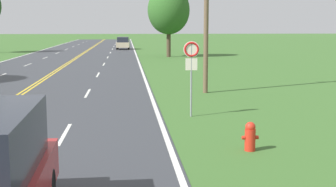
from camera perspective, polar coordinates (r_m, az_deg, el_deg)
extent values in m
cube|color=silver|center=(15.08, -12.49, -4.83)|extent=(0.12, 3.00, 0.00)
cube|color=silver|center=(23.88, -9.78, 0.04)|extent=(0.12, 3.00, 0.00)
cube|color=silver|center=(32.80, -8.53, 2.28)|extent=(0.12, 3.00, 0.00)
cube|color=silver|center=(41.75, -7.82, 3.56)|extent=(0.12, 3.00, 0.00)
cube|color=silver|center=(50.71, -7.36, 4.39)|extent=(0.12, 3.00, 0.00)
cube|color=silver|center=(59.69, -7.04, 4.97)|extent=(0.12, 3.00, 0.00)
cube|color=silver|center=(68.68, -6.80, 5.40)|extent=(0.12, 3.00, 0.00)
cube|color=silver|center=(77.66, -6.61, 5.72)|extent=(0.12, 3.00, 0.00)
cube|color=silver|center=(86.65, -6.47, 5.98)|extent=(0.12, 3.00, 0.00)
cube|color=silver|center=(95.64, -6.35, 6.20)|extent=(0.12, 3.00, 0.00)
cube|color=silver|center=(104.64, -6.25, 6.37)|extent=(0.12, 3.00, 0.00)
cube|color=silver|center=(33.83, -19.74, 2.07)|extent=(0.12, 3.00, 0.00)
cube|color=silver|center=(42.57, -16.72, 3.38)|extent=(0.12, 3.00, 0.00)
cube|color=silver|center=(51.39, -14.73, 4.24)|extent=(0.12, 3.00, 0.00)
cube|color=silver|center=(60.27, -13.33, 4.84)|extent=(0.12, 3.00, 0.00)
cube|color=silver|center=(69.18, -12.28, 5.29)|extent=(0.12, 3.00, 0.00)
cube|color=silver|center=(78.11, -11.47, 5.63)|extent=(0.12, 3.00, 0.00)
cube|color=silver|center=(87.05, -10.83, 5.90)|extent=(0.12, 3.00, 0.00)
cube|color=silver|center=(96.00, -10.30, 6.12)|extent=(0.12, 3.00, 0.00)
cube|color=silver|center=(104.97, -9.87, 6.30)|extent=(0.12, 3.00, 0.00)
cylinder|color=red|center=(12.97, 9.97, -5.59)|extent=(0.29, 0.29, 0.60)
sphere|color=red|center=(12.89, 10.01, -4.04)|extent=(0.28, 0.28, 0.28)
cylinder|color=red|center=(13.01, 10.78, -5.27)|extent=(0.08, 0.10, 0.10)
cylinder|color=red|center=(12.91, 9.17, -5.33)|extent=(0.08, 0.10, 0.10)
cylinder|color=gray|center=(17.40, 2.85, 1.67)|extent=(0.07, 0.07, 2.77)
cylinder|color=silver|center=(17.28, 2.88, 5.40)|extent=(0.60, 0.02, 0.60)
torus|color=red|center=(17.27, 2.89, 5.40)|extent=(0.55, 0.07, 0.55)
cube|color=silver|center=(17.32, 2.87, 3.58)|extent=(0.44, 0.02, 0.44)
cylinder|color=brown|center=(23.64, 4.70, 10.84)|extent=(0.24, 0.24, 8.91)
cylinder|color=#473828|center=(51.26, 0.08, 6.23)|extent=(0.45, 0.45, 3.13)
ellipsoid|color=#2D5B23|center=(51.25, 0.08, 10.14)|extent=(4.55, 4.55, 5.23)
cylinder|color=black|center=(9.44, -14.35, -10.86)|extent=(0.22, 0.66, 0.66)
cylinder|color=black|center=(66.94, -4.83, 5.64)|extent=(0.22, 0.72, 0.71)
cylinder|color=black|center=(67.01, -6.23, 5.63)|extent=(0.22, 0.72, 0.71)
cylinder|color=black|center=(69.40, -4.78, 5.74)|extent=(0.22, 0.72, 0.71)
cylinder|color=black|center=(69.46, -6.13, 5.72)|extent=(0.22, 0.72, 0.71)
cube|color=#C1B28E|center=(68.18, -5.49, 5.95)|extent=(1.95, 4.03, 0.71)
cube|color=#1E232D|center=(68.16, -5.50, 6.56)|extent=(1.69, 2.83, 0.74)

